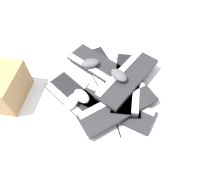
{
  "coord_description": "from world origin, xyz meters",
  "views": [
    {
      "loc": [
        -0.3,
        -0.75,
        1.07
      ],
      "look_at": [
        -0.06,
        -0.07,
        0.04
      ],
      "focal_mm": 35.0,
      "sensor_mm": 36.0,
      "label": 1
    }
  ],
  "objects_px": {
    "keyboard_6": "(101,67)",
    "mouse_1": "(119,75)",
    "keyboard_3": "(116,107)",
    "keyboard_5": "(118,108)",
    "keyboard_2": "(78,101)",
    "mouse_2": "(90,63)",
    "keyboard_0": "(127,86)",
    "mouse_3": "(82,96)",
    "keyboard_7": "(128,78)",
    "keyboard_1": "(104,74)",
    "mouse_0": "(72,101)",
    "cardboard_box": "(4,86)",
    "keyboard_4": "(127,83)"
  },
  "relations": [
    {
      "from": "keyboard_3",
      "to": "keyboard_5",
      "type": "distance_m",
      "value": 0.04
    },
    {
      "from": "keyboard_0",
      "to": "keyboard_5",
      "type": "bearing_deg",
      "value": -128.16
    },
    {
      "from": "keyboard_1",
      "to": "keyboard_2",
      "type": "bearing_deg",
      "value": -145.82
    },
    {
      "from": "mouse_1",
      "to": "keyboard_1",
      "type": "bearing_deg",
      "value": 2.42
    },
    {
      "from": "keyboard_2",
      "to": "keyboard_4",
      "type": "height_order",
      "value": "keyboard_4"
    },
    {
      "from": "keyboard_5",
      "to": "mouse_2",
      "type": "xyz_separation_m",
      "value": [
        -0.06,
        0.33,
        0.04
      ]
    },
    {
      "from": "keyboard_0",
      "to": "keyboard_3",
      "type": "xyz_separation_m",
      "value": [
        -0.11,
        -0.12,
        0.0
      ]
    },
    {
      "from": "keyboard_0",
      "to": "keyboard_3",
      "type": "bearing_deg",
      "value": -133.52
    },
    {
      "from": "keyboard_1",
      "to": "keyboard_7",
      "type": "bearing_deg",
      "value": -48.92
    },
    {
      "from": "mouse_3",
      "to": "mouse_2",
      "type": "bearing_deg",
      "value": -53.06
    },
    {
      "from": "mouse_1",
      "to": "keyboard_4",
      "type": "bearing_deg",
      "value": -138.21
    },
    {
      "from": "keyboard_0",
      "to": "mouse_0",
      "type": "distance_m",
      "value": 0.34
    },
    {
      "from": "keyboard_3",
      "to": "keyboard_7",
      "type": "bearing_deg",
      "value": 48.19
    },
    {
      "from": "keyboard_6",
      "to": "mouse_2",
      "type": "height_order",
      "value": "mouse_2"
    },
    {
      "from": "keyboard_7",
      "to": "keyboard_6",
      "type": "bearing_deg",
      "value": 126.28
    },
    {
      "from": "keyboard_6",
      "to": "mouse_1",
      "type": "distance_m",
      "value": 0.18
    },
    {
      "from": "keyboard_0",
      "to": "keyboard_7",
      "type": "distance_m",
      "value": 0.06
    },
    {
      "from": "keyboard_3",
      "to": "mouse_3",
      "type": "relative_size",
      "value": 3.85
    },
    {
      "from": "keyboard_0",
      "to": "mouse_3",
      "type": "height_order",
      "value": "mouse_3"
    },
    {
      "from": "keyboard_1",
      "to": "cardboard_box",
      "type": "distance_m",
      "value": 0.58
    },
    {
      "from": "keyboard_3",
      "to": "mouse_0",
      "type": "relative_size",
      "value": 3.85
    },
    {
      "from": "keyboard_1",
      "to": "cardboard_box",
      "type": "bearing_deg",
      "value": 176.3
    },
    {
      "from": "keyboard_6",
      "to": "mouse_1",
      "type": "bearing_deg",
      "value": -66.31
    },
    {
      "from": "mouse_0",
      "to": "mouse_2",
      "type": "bearing_deg",
      "value": 1.33
    },
    {
      "from": "keyboard_0",
      "to": "keyboard_3",
      "type": "relative_size",
      "value": 1.1
    },
    {
      "from": "keyboard_5",
      "to": "mouse_2",
      "type": "height_order",
      "value": "mouse_2"
    },
    {
      "from": "mouse_2",
      "to": "mouse_0",
      "type": "bearing_deg",
      "value": 57.76
    },
    {
      "from": "keyboard_5",
      "to": "mouse_1",
      "type": "height_order",
      "value": "mouse_1"
    },
    {
      "from": "keyboard_4",
      "to": "keyboard_6",
      "type": "relative_size",
      "value": 1.02
    },
    {
      "from": "keyboard_0",
      "to": "keyboard_5",
      "type": "xyz_separation_m",
      "value": [
        -0.11,
        -0.14,
        0.03
      ]
    },
    {
      "from": "keyboard_2",
      "to": "mouse_3",
      "type": "xyz_separation_m",
      "value": [
        0.03,
        0.0,
        0.04
      ]
    },
    {
      "from": "keyboard_1",
      "to": "keyboard_2",
      "type": "height_order",
      "value": "same"
    },
    {
      "from": "mouse_2",
      "to": "keyboard_2",
      "type": "bearing_deg",
      "value": 61.6
    },
    {
      "from": "keyboard_2",
      "to": "mouse_0",
      "type": "xyz_separation_m",
      "value": [
        -0.03,
        -0.02,
        0.04
      ]
    },
    {
      "from": "mouse_0",
      "to": "mouse_2",
      "type": "distance_m",
      "value": 0.27
    },
    {
      "from": "keyboard_7",
      "to": "mouse_3",
      "type": "xyz_separation_m",
      "value": [
        -0.28,
        -0.02,
        -0.02
      ]
    },
    {
      "from": "keyboard_2",
      "to": "keyboard_6",
      "type": "xyz_separation_m",
      "value": [
        0.19,
        0.17,
        0.03
      ]
    },
    {
      "from": "keyboard_4",
      "to": "keyboard_5",
      "type": "relative_size",
      "value": 1.0
    },
    {
      "from": "mouse_3",
      "to": "keyboard_1",
      "type": "bearing_deg",
      "value": -75.73
    },
    {
      "from": "keyboard_1",
      "to": "mouse_3",
      "type": "relative_size",
      "value": 4.13
    },
    {
      "from": "keyboard_7",
      "to": "mouse_1",
      "type": "xyz_separation_m",
      "value": [
        -0.05,
        0.01,
        0.04
      ]
    },
    {
      "from": "keyboard_2",
      "to": "mouse_2",
      "type": "xyz_separation_m",
      "value": [
        0.14,
        0.19,
        0.07
      ]
    },
    {
      "from": "keyboard_1",
      "to": "keyboard_6",
      "type": "distance_m",
      "value": 0.05
    },
    {
      "from": "cardboard_box",
      "to": "keyboard_2",
      "type": "bearing_deg",
      "value": -25.56
    },
    {
      "from": "keyboard_7",
      "to": "mouse_2",
      "type": "bearing_deg",
      "value": 134.46
    },
    {
      "from": "keyboard_4",
      "to": "keyboard_7",
      "type": "xyz_separation_m",
      "value": [
        0.0,
        0.01,
        0.03
      ]
    },
    {
      "from": "keyboard_6",
      "to": "keyboard_7",
      "type": "relative_size",
      "value": 1.0
    },
    {
      "from": "keyboard_0",
      "to": "mouse_2",
      "type": "bearing_deg",
      "value": 130.47
    },
    {
      "from": "keyboard_5",
      "to": "mouse_3",
      "type": "xyz_separation_m",
      "value": [
        -0.17,
        0.14,
        0.01
      ]
    },
    {
      "from": "mouse_2",
      "to": "cardboard_box",
      "type": "xyz_separation_m",
      "value": [
        -0.5,
        -0.02,
        0.02
      ]
    }
  ]
}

